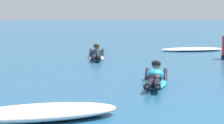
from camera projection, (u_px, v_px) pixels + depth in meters
The scene contains 5 objects.
ground_plane at pixel (178, 54), 16.40m from camera, with size 120.00×120.00×0.00m, color #235B84.
surfer_near at pixel (155, 78), 9.73m from camera, with size 1.10×2.37×0.53m.
surfer_far at pixel (96, 55), 14.90m from camera, with size 0.79×2.52×0.54m.
whitewater_front at pixel (192, 49), 17.80m from camera, with size 2.70×1.14×0.14m.
whitewater_mid_left at pixel (41, 113), 6.62m from camera, with size 2.51×1.21×0.21m.
Camera 1 is at (-5.00, -5.73, 1.66)m, focal length 69.00 mm.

